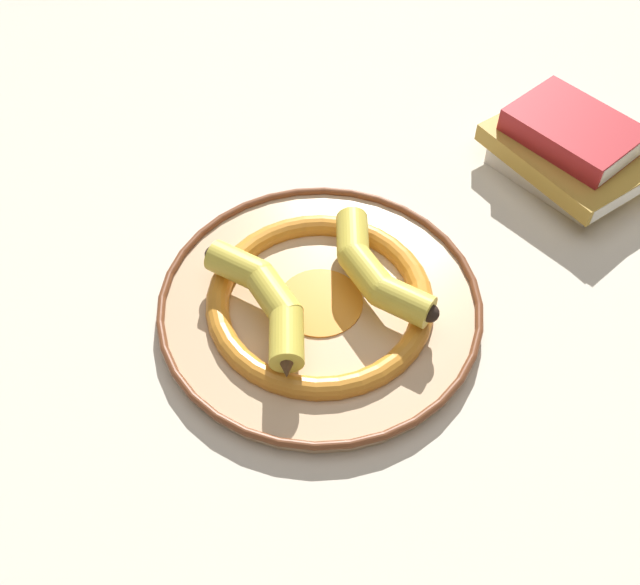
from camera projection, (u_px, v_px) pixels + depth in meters
The scene contains 5 objects.
ground_plane at pixel (329, 299), 0.91m from camera, with size 2.80×2.80×0.00m, color beige.
decorative_bowl at pixel (320, 303), 0.89m from camera, with size 0.39×0.39×0.03m.
banana_a at pixel (372, 268), 0.87m from camera, with size 0.20×0.08×0.04m.
banana_b at pixel (267, 301), 0.84m from camera, with size 0.21×0.07×0.04m.
book_stack at pixel (570, 150), 1.02m from camera, with size 0.22×0.17×0.09m.
Camera 1 is at (0.47, -0.31, 0.72)m, focal length 42.00 mm.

